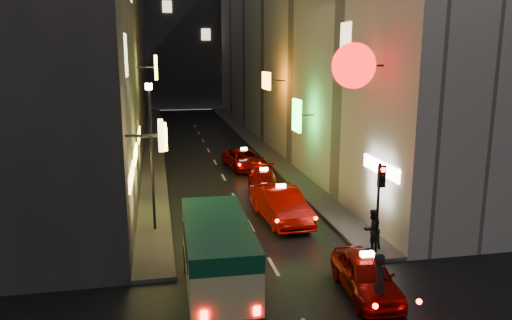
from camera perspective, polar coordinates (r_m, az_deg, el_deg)
building_left at (r=42.13m, az=-17.36°, el=13.53°), size 7.50×52.00×18.00m
building_right at (r=43.60m, az=4.69°, el=13.97°), size 8.14×52.00×18.00m
building_far at (r=74.10m, az=-8.56°, el=14.66°), size 30.00×10.00×22.00m
sidewalk_left at (r=42.59m, az=-11.59°, el=1.74°), size 1.50×52.00×0.15m
sidewalk_right at (r=43.36m, az=-0.28°, el=2.17°), size 1.50×52.00×0.15m
minibus at (r=16.02m, az=-4.45°, el=-10.08°), size 2.11×5.72×2.44m
taxi_near at (r=16.67m, az=12.49°, el=-12.42°), size 2.19×4.77×1.65m
taxi_second at (r=22.92m, az=2.85°, el=-4.78°), size 2.85×5.97×2.01m
taxi_third at (r=27.52m, az=0.91°, el=-2.29°), size 2.54×4.81×1.63m
taxi_far at (r=33.25m, az=-1.38°, el=0.25°), size 2.47×4.83×1.64m
pedestrian_crossing at (r=15.51m, az=13.99°, el=-13.14°), size 0.61×0.79×2.12m
pedestrian_sidewalk at (r=19.85m, az=13.15°, el=-7.42°), size 0.76×0.58×1.80m
traffic_light at (r=18.86m, az=14.01°, el=-3.30°), size 0.26×0.43×3.50m
lamp_post at (r=21.27m, az=-11.86°, el=1.41°), size 0.28×0.28×6.22m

